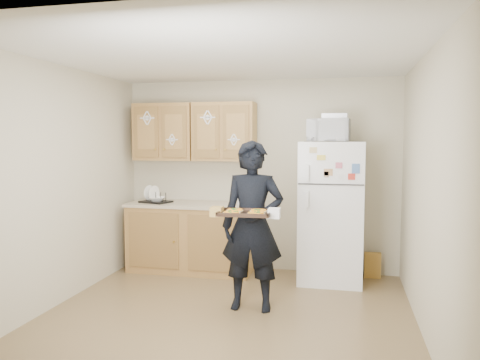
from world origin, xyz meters
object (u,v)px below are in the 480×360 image
refrigerator (331,212)px  dish_rack (156,197)px  person (252,226)px  microwave (329,130)px  baking_tray (245,213)px

refrigerator → dish_rack: 2.27m
person → microwave: size_ratio=3.53×
refrigerator → microwave: size_ratio=3.50×
person → baking_tray: bearing=-94.4°
microwave → refrigerator: bearing=54.1°
refrigerator → person: person is taller
baking_tray → microwave: 1.75m
microwave → dish_rack: bearing=-177.0°
baking_tray → microwave: microwave is taller
microwave → dish_rack: (-2.23, 0.05, -0.86)m
refrigerator → microwave: (-0.04, -0.05, 0.98)m
refrigerator → baking_tray: bearing=-117.8°
microwave → baking_tray: bearing=-113.0°
person → microwave: (0.70, 1.09, 0.98)m
person → dish_rack: person is taller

